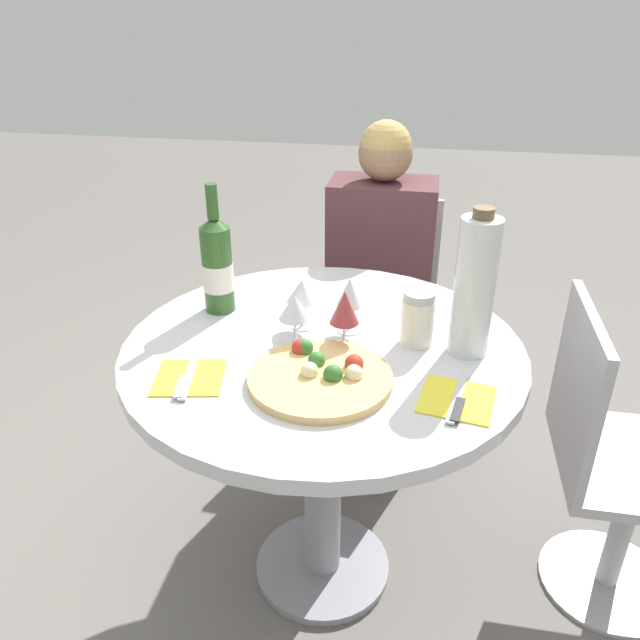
{
  "coord_description": "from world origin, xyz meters",
  "views": [
    {
      "loc": [
        0.23,
        -1.3,
        1.53
      ],
      "look_at": [
        0.0,
        -0.07,
        0.88
      ],
      "focal_mm": 35.0,
      "sensor_mm": 36.0,
      "label": 1
    }
  ],
  "objects": [
    {
      "name": "ground_plane",
      "position": [
        0.0,
        0.0,
        0.0
      ],
      "size": [
        12.0,
        12.0,
        0.0
      ],
      "primitive_type": "plane",
      "color": "slate",
      "rests_on": "ground"
    },
    {
      "name": "dining_table",
      "position": [
        0.0,
        0.0,
        0.64
      ],
      "size": [
        0.98,
        0.98,
        0.78
      ],
      "color": "gray",
      "rests_on": "ground_plane"
    },
    {
      "name": "chair_behind_diner",
      "position": [
        0.07,
        0.85,
        0.43
      ],
      "size": [
        0.42,
        0.42,
        0.86
      ],
      "rotation": [
        0.0,
        0.0,
        3.14
      ],
      "color": "#ADADB2",
      "rests_on": "ground_plane"
    },
    {
      "name": "seated_diner",
      "position": [
        0.07,
        0.71,
        0.52
      ],
      "size": [
        0.37,
        0.46,
        1.18
      ],
      "rotation": [
        0.0,
        0.0,
        3.14
      ],
      "color": "#512D33",
      "rests_on": "ground_plane"
    },
    {
      "name": "chair_empty_side",
      "position": [
        0.76,
        0.1,
        0.43
      ],
      "size": [
        0.42,
        0.42,
        0.86
      ],
      "rotation": [
        0.0,
        0.0,
        -1.57
      ],
      "color": "#ADADB2",
      "rests_on": "ground_plane"
    },
    {
      "name": "pizza_large",
      "position": [
        0.02,
        -0.16,
        0.79
      ],
      "size": [
        0.32,
        0.32,
        0.05
      ],
      "color": "#DBB26B",
      "rests_on": "dining_table"
    },
    {
      "name": "wine_bottle",
      "position": [
        -0.31,
        0.14,
        0.91
      ],
      "size": [
        0.08,
        0.08,
        0.34
      ],
      "color": "#2D5623",
      "rests_on": "dining_table"
    },
    {
      "name": "tall_carafe",
      "position": [
        0.34,
        0.03,
        0.95
      ],
      "size": [
        0.09,
        0.09,
        0.35
      ],
      "color": "silver",
      "rests_on": "dining_table"
    },
    {
      "name": "sugar_shaker",
      "position": [
        0.22,
        0.05,
        0.85
      ],
      "size": [
        0.08,
        0.08,
        0.14
      ],
      "color": "silver",
      "rests_on": "dining_table"
    },
    {
      "name": "wine_glass_back_right",
      "position": [
        0.05,
        0.08,
        0.88
      ],
      "size": [
        0.07,
        0.07,
        0.14
      ],
      "color": "silver",
      "rests_on": "dining_table"
    },
    {
      "name": "wine_glass_front_right",
      "position": [
        0.05,
        -0.01,
        0.88
      ],
      "size": [
        0.07,
        0.07,
        0.15
      ],
      "color": "silver",
      "rests_on": "dining_table"
    },
    {
      "name": "wine_glass_front_left",
      "position": [
        -0.07,
        -0.01,
        0.87
      ],
      "size": [
        0.08,
        0.08,
        0.13
      ],
      "color": "silver",
      "rests_on": "dining_table"
    },
    {
      "name": "wine_glass_back_left",
      "position": [
        -0.07,
        0.08,
        0.88
      ],
      "size": [
        0.08,
        0.08,
        0.13
      ],
      "color": "silver",
      "rests_on": "dining_table"
    },
    {
      "name": "place_setting_left",
      "position": [
        -0.27,
        -0.21,
        0.78
      ],
      "size": [
        0.18,
        0.19,
        0.01
      ],
      "color": "yellow",
      "rests_on": "dining_table"
    },
    {
      "name": "place_setting_right",
      "position": [
        0.32,
        -0.19,
        0.78
      ],
      "size": [
        0.17,
        0.19,
        0.01
      ],
      "color": "yellow",
      "rests_on": "dining_table"
    }
  ]
}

